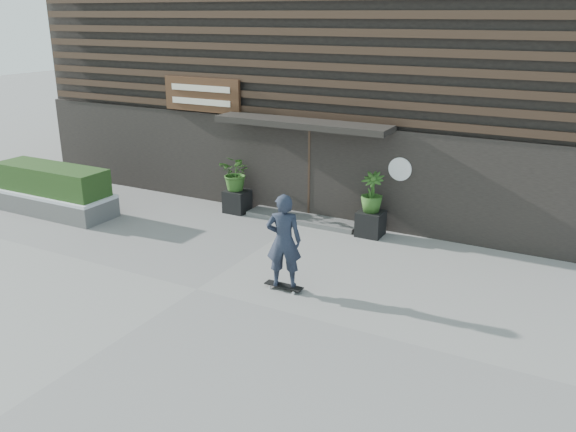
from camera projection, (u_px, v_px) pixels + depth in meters
The scene contains 11 objects.
ground at pixel (197, 289), 11.61m from camera, with size 80.00×80.00×0.00m, color gray.
entrance_step at pixel (304, 218), 15.42m from camera, with size 3.00×0.80×0.12m, color #52524F.
planter_pot_left at pixel (237, 201), 16.03m from camera, with size 0.60×0.60×0.60m, color black.
bamboo_left at pixel (236, 173), 15.78m from camera, with size 0.86×0.75×0.96m, color #2D591E.
planter_pot_right at pixel (371, 223), 14.33m from camera, with size 0.60×0.60×0.60m, color black.
bamboo_right at pixel (372, 192), 14.07m from camera, with size 0.54×0.54×0.96m, color #2D591E.
raised_bed at pixel (55, 203), 16.00m from camera, with size 3.50×1.20×0.50m, color #51514E.
snow_layer at pixel (53, 193), 15.91m from camera, with size 3.50×1.20×0.08m, color silver.
hedge at pixel (51, 179), 15.78m from camera, with size 3.30×1.00×0.70m, color #1F3C15.
building at pixel (382, 50), 18.62m from camera, with size 18.00×11.00×8.00m.
skateboarder at pixel (284, 241), 11.26m from camera, with size 0.79×0.65×1.94m.
Camera 1 is at (6.55, -8.43, 5.09)m, focal length 37.26 mm.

